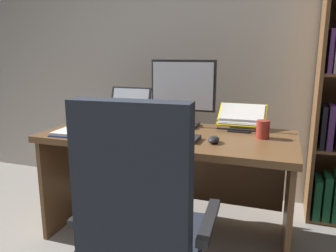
# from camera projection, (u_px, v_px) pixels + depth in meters

# --- Properties ---
(wall_back) EXTENTS (5.33, 0.12, 2.89)m
(wall_back) POSITION_uv_depth(u_px,v_px,m) (217.00, 27.00, 2.75)
(wall_back) COLOR beige
(wall_back) RESTS_ON ground
(desk) EXTENTS (1.59, 0.73, 0.72)m
(desk) POSITION_uv_depth(u_px,v_px,m) (172.00, 159.00, 2.24)
(desk) COLOR brown
(desk) RESTS_ON ground
(office_chair) EXTENTS (0.63, 0.60, 1.06)m
(office_chair) POSITION_uv_depth(u_px,v_px,m) (142.00, 235.00, 1.45)
(office_chair) COLOR #232326
(office_chair) RESTS_ON ground
(monitor) EXTENTS (0.46, 0.16, 0.46)m
(monitor) POSITION_uv_depth(u_px,v_px,m) (183.00, 93.00, 2.30)
(monitor) COLOR #232326
(monitor) RESTS_ON desk
(laptop) EXTENTS (0.33, 0.32, 0.25)m
(laptop) POSITION_uv_depth(u_px,v_px,m) (124.00, 114.00, 2.49)
(laptop) COLOR #232326
(laptop) RESTS_ON desk
(keyboard) EXTENTS (0.42, 0.15, 0.02)m
(keyboard) POSITION_uv_depth(u_px,v_px,m) (165.00, 137.00, 2.00)
(keyboard) COLOR #232326
(keyboard) RESTS_ON desk
(computer_mouse) EXTENTS (0.06, 0.10, 0.04)m
(computer_mouse) POSITION_uv_depth(u_px,v_px,m) (214.00, 140.00, 1.90)
(computer_mouse) COLOR #232326
(computer_mouse) RESTS_ON desk
(reading_stand_with_book) EXTENTS (0.32, 0.25, 0.16)m
(reading_stand_with_book) POSITION_uv_depth(u_px,v_px,m) (241.00, 117.00, 2.25)
(reading_stand_with_book) COLOR #232326
(reading_stand_with_book) RESTS_ON desk
(open_binder) EXTENTS (0.41, 0.30, 0.02)m
(open_binder) POSITION_uv_depth(u_px,v_px,m) (88.00, 132.00, 2.11)
(open_binder) COLOR navy
(open_binder) RESTS_ON desk
(notepad) EXTENTS (0.18, 0.23, 0.01)m
(notepad) POSITION_uv_depth(u_px,v_px,m) (142.00, 130.00, 2.20)
(notepad) COLOR silver
(notepad) RESTS_ON desk
(pen) EXTENTS (0.14, 0.03, 0.01)m
(pen) POSITION_uv_depth(u_px,v_px,m) (145.00, 129.00, 2.20)
(pen) COLOR black
(pen) RESTS_ON notepad
(coffee_mug) EXTENTS (0.08, 0.08, 0.11)m
(coffee_mug) POSITION_uv_depth(u_px,v_px,m) (263.00, 129.00, 2.00)
(coffee_mug) COLOR maroon
(coffee_mug) RESTS_ON desk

